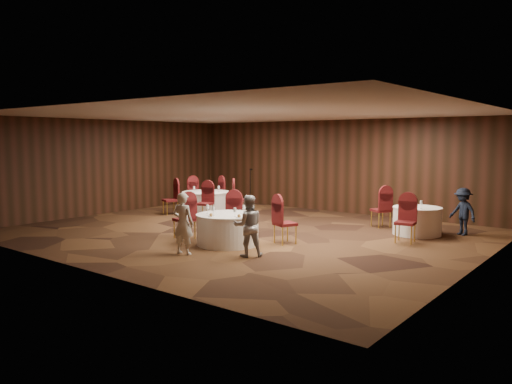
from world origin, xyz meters
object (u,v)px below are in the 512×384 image
Objects in this scene: mic_stand at (250,197)px; man_c at (463,212)px; table_left at (206,202)px; woman_b at (248,226)px; table_right at (417,221)px; table_main at (228,229)px; woman_a at (183,223)px.

man_c is (7.56, -0.44, 0.21)m from mic_stand.
table_left is 1.23× the size of woman_b.
man_c is at bearing 8.95° from table_left.
woman_b is (-1.98, -4.69, 0.29)m from table_right.
table_left is 7.19m from table_right.
woman_b is at bearing -29.02° from table_main.
woman_b is 6.13m from man_c.
table_right is 0.95× the size of woman_b.
table_main is at bearing -107.08° from woman_a.
woman_a is 1.44m from woman_b.
mic_stand reaches higher than man_c.
woman_a reaches higher than table_right.
woman_b is (1.25, 0.73, -0.02)m from woman_a.
woman_a is (3.94, -4.83, 0.31)m from table_left.
woman_b is (1.16, -0.64, 0.29)m from table_main.
table_right is at bearing 4.70° from table_left.
woman_a is at bearing -62.77° from mic_stand.
mic_stand is 1.17× the size of man_c.
man_c reaches higher than table_right.
mic_stand reaches higher than woman_b.
table_main is at bearing -56.25° from mic_stand.
woman_b is at bearing -51.58° from mic_stand.
table_main and table_left have the same top height.
table_left is 8.23m from man_c.
table_right is at bearing -9.77° from mic_stand.
woman_b reaches higher than man_c.
table_main is 1.03× the size of mic_stand.
woman_b reaches higher than table_left.
mic_stand is (0.57, 1.72, 0.04)m from table_left.
mic_stand reaches higher than table_left.
table_right is at bearing -118.36° from man_c.
table_left is 1.82m from mic_stand.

